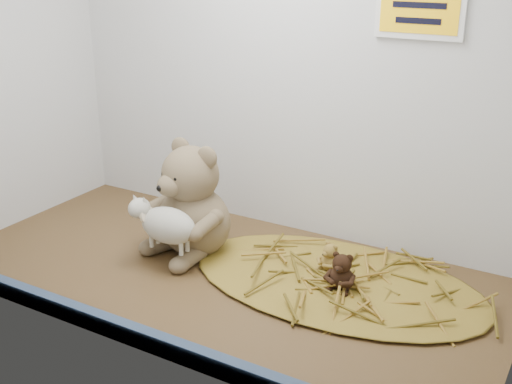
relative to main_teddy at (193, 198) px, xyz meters
The scene contains 8 objects.
alcove_shell 33.87cm from the main_teddy, 10.17° to the left, with size 120.40×60.20×90.40cm.
front_rail 39.16cm from the main_teddy, 72.65° to the right, with size 119.28×2.20×3.60cm, color #31435E.
straw_bed 36.52cm from the main_teddy, ahead, with size 64.71×37.58×1.25cm, color brown.
main_teddy is the anchor object (origin of this frame).
toy_lamb 9.88cm from the main_teddy, 90.00° to the right, with size 17.26×10.53×11.15cm, color beige, non-canonical shape.
mini_teddy_tan 33.25cm from the main_teddy, ahead, with size 5.21×5.50×6.46cm, color olive, non-canonical shape.
mini_teddy_brown 37.66cm from the main_teddy, ahead, with size 6.41×6.77×7.95cm, color black, non-canonical shape.
wall_sign 62.88cm from the main_teddy, 28.55° to the left, with size 16.00×1.20×11.00cm, color yellow.
Camera 1 is at (68.09, -101.71, 65.79)cm, focal length 45.00 mm.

